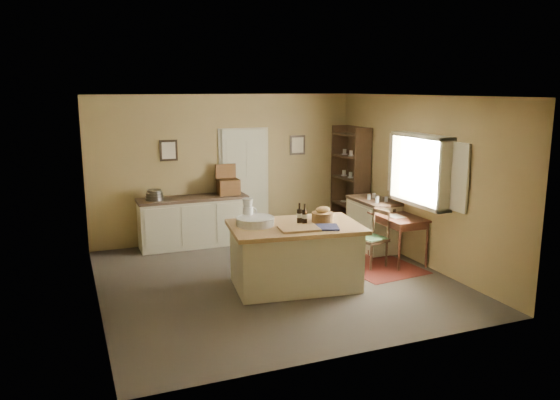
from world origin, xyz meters
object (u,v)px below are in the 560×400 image
Objects in this scene: desk_chair at (372,240)px; shelving_unit at (352,181)px; work_island at (294,254)px; sideboard at (194,220)px; writing_desk at (398,222)px; right_cabinet at (373,224)px.

shelving_unit reaches higher than desk_chair.
work_island is 1.55m from desk_chair.
writing_desk is (2.90, -2.12, 0.19)m from sideboard.
work_island reaches higher than sideboard.
right_cabinet is (2.03, 1.19, -0.02)m from work_island.
desk_chair is 2.08m from shelving_unit.
right_cabinet reaches higher than desk_chair.
writing_desk is at bearing -4.99° from desk_chair.
shelving_unit reaches higher than sideboard.
desk_chair is (-0.52, -0.06, -0.23)m from writing_desk.
sideboard is at bearing 154.97° from right_cabinet.
desk_chair is 0.98m from right_cabinet.
work_island is 1.93× the size of right_cabinet.
writing_desk is at bearing -94.88° from shelving_unit.
sideboard reaches higher than right_cabinet.
desk_chair is 0.86× the size of right_cabinet.
right_cabinet is (0.52, 0.83, 0.02)m from desk_chair.
desk_chair is at bearing 21.00° from work_island.
work_island reaches higher than desk_chair.
writing_desk is 0.57m from desk_chair.
shelving_unit is at bearing 53.25° from work_island.
work_island is at bearing -149.51° from right_cabinet.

